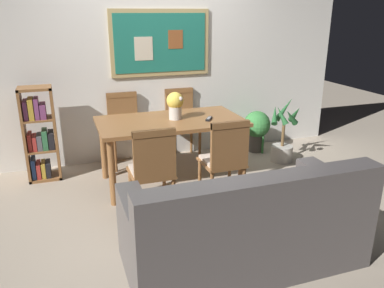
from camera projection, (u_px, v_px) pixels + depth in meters
ground_plane at (191, 198)px, 4.08m from camera, size 12.00×12.00×0.00m
wall_back_with_painting at (155, 58)px, 4.93m from camera, size 5.20×0.14×2.60m
dining_table at (171, 128)px, 4.28m from camera, size 1.59×0.87×0.74m
dining_chair_far_right at (181, 118)px, 5.11m from camera, size 0.40×0.41×0.91m
dining_chair_near_right at (225, 156)px, 3.76m from camera, size 0.40×0.41×0.91m
dining_chair_near_left at (153, 166)px, 3.51m from camera, size 0.40×0.41×0.91m
dining_chair_far_left at (124, 123)px, 4.86m from camera, size 0.40×0.41×0.91m
leather_couch at (245, 229)px, 2.92m from camera, size 1.80×0.84×0.84m
bookshelf at (40, 136)px, 4.41m from camera, size 0.36×0.28×1.09m
potted_ivy at (257, 128)px, 5.35m from camera, size 0.37×0.37×0.61m
potted_palm at (283, 140)px, 5.01m from camera, size 0.41×0.37×0.84m
flower_vase at (175, 104)px, 4.22m from camera, size 0.19×0.19×0.30m
tv_remote at (209, 119)px, 4.25m from camera, size 0.12×0.15×0.02m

